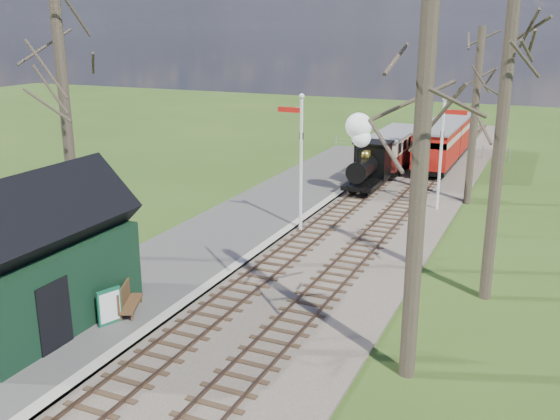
{
  "coord_description": "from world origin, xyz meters",
  "views": [
    {
      "loc": [
        9.46,
        -8.87,
        8.96
      ],
      "look_at": [
        -0.77,
        13.89,
        1.6
      ],
      "focal_mm": 40.0,
      "sensor_mm": 36.0,
      "label": 1
    }
  ],
  "objects_px": {
    "coach": "(394,148)",
    "red_carriage_a": "(436,148)",
    "station_shed": "(36,260)",
    "semaphore_near": "(300,153)",
    "bench": "(127,299)",
    "red_carriage_b": "(451,135)",
    "locomotive": "(367,157)",
    "semaphore_far": "(443,145)",
    "sign_board": "(109,307)",
    "person": "(110,292)"
  },
  "relations": [
    {
      "from": "semaphore_near",
      "to": "bench",
      "type": "height_order",
      "value": "semaphore_near"
    },
    {
      "from": "station_shed",
      "to": "locomotive",
      "type": "xyz_separation_m",
      "value": [
        4.29,
        19.86,
        -0.21
      ]
    },
    {
      "from": "station_shed",
      "to": "red_carriage_b",
      "type": "xyz_separation_m",
      "value": [
        6.9,
        31.91,
        -0.67
      ]
    },
    {
      "from": "semaphore_near",
      "to": "locomotive",
      "type": "height_order",
      "value": "semaphore_near"
    },
    {
      "from": "station_shed",
      "to": "red_carriage_a",
      "type": "distance_m",
      "value": 27.3
    },
    {
      "from": "sign_board",
      "to": "semaphore_far",
      "type": "bearing_deg",
      "value": 68.5
    },
    {
      "from": "red_carriage_a",
      "to": "red_carriage_b",
      "type": "height_order",
      "value": "same"
    },
    {
      "from": "coach",
      "to": "station_shed",
      "type": "bearing_deg",
      "value": -99.41
    },
    {
      "from": "locomotive",
      "to": "red_carriage_b",
      "type": "xyz_separation_m",
      "value": [
        2.61,
        12.05,
        -0.46
      ]
    },
    {
      "from": "sign_board",
      "to": "bench",
      "type": "distance_m",
      "value": 0.95
    },
    {
      "from": "semaphore_far",
      "to": "locomotive",
      "type": "xyz_separation_m",
      "value": [
        -4.39,
        1.86,
        -1.29
      ]
    },
    {
      "from": "locomotive",
      "to": "coach",
      "type": "relative_size",
      "value": 0.62
    },
    {
      "from": "sign_board",
      "to": "person",
      "type": "xyz_separation_m",
      "value": [
        -0.57,
        0.75,
        0.07
      ]
    },
    {
      "from": "locomotive",
      "to": "red_carriage_b",
      "type": "height_order",
      "value": "locomotive"
    },
    {
      "from": "red_carriage_b",
      "to": "coach",
      "type": "bearing_deg",
      "value": -113.49
    },
    {
      "from": "semaphore_near",
      "to": "red_carriage_a",
      "type": "height_order",
      "value": "semaphore_near"
    },
    {
      "from": "semaphore_near",
      "to": "coach",
      "type": "xyz_separation_m",
      "value": [
        0.77,
        13.92,
        -2.11
      ]
    },
    {
      "from": "coach",
      "to": "red_carriage_a",
      "type": "height_order",
      "value": "red_carriage_a"
    },
    {
      "from": "semaphore_far",
      "to": "sign_board",
      "type": "relative_size",
      "value": 4.98
    },
    {
      "from": "semaphore_near",
      "to": "sign_board",
      "type": "bearing_deg",
      "value": -98.27
    },
    {
      "from": "semaphore_near",
      "to": "red_carriage_a",
      "type": "xyz_separation_m",
      "value": [
        3.37,
        14.41,
        -2.02
      ]
    },
    {
      "from": "coach",
      "to": "person",
      "type": "xyz_separation_m",
      "value": [
        -2.96,
        -24.34,
        -0.66
      ]
    },
    {
      "from": "coach",
      "to": "red_carriage_b",
      "type": "distance_m",
      "value": 6.52
    },
    {
      "from": "station_shed",
      "to": "coach",
      "type": "bearing_deg",
      "value": 80.59
    },
    {
      "from": "semaphore_near",
      "to": "semaphore_far",
      "type": "xyz_separation_m",
      "value": [
        5.14,
        6.0,
        -0.27
      ]
    },
    {
      "from": "semaphore_far",
      "to": "locomotive",
      "type": "bearing_deg",
      "value": 157.02
    },
    {
      "from": "station_shed",
      "to": "red_carriage_a",
      "type": "relative_size",
      "value": 1.14
    },
    {
      "from": "red_carriage_b",
      "to": "person",
      "type": "relative_size",
      "value": 4.25
    },
    {
      "from": "semaphore_near",
      "to": "person",
      "type": "xyz_separation_m",
      "value": [
        -2.19,
        -10.42,
        -2.77
      ]
    },
    {
      "from": "locomotive",
      "to": "person",
      "type": "bearing_deg",
      "value": -99.16
    },
    {
      "from": "semaphore_far",
      "to": "coach",
      "type": "height_order",
      "value": "semaphore_far"
    },
    {
      "from": "station_shed",
      "to": "person",
      "type": "bearing_deg",
      "value": 49.76
    },
    {
      "from": "station_shed",
      "to": "bench",
      "type": "bearing_deg",
      "value": 43.76
    },
    {
      "from": "station_shed",
      "to": "red_carriage_a",
      "type": "xyz_separation_m",
      "value": [
        6.9,
        26.41,
        -0.67
      ]
    },
    {
      "from": "coach",
      "to": "person",
      "type": "distance_m",
      "value": 24.53
    },
    {
      "from": "semaphore_far",
      "to": "person",
      "type": "xyz_separation_m",
      "value": [
        -7.33,
        -16.42,
        -2.5
      ]
    },
    {
      "from": "semaphore_near",
      "to": "semaphore_far",
      "type": "relative_size",
      "value": 1.09
    },
    {
      "from": "coach",
      "to": "red_carriage_a",
      "type": "xyz_separation_m",
      "value": [
        2.6,
        0.48,
        0.09
      ]
    },
    {
      "from": "semaphore_near",
      "to": "bench",
      "type": "bearing_deg",
      "value": -99.35
    },
    {
      "from": "red_carriage_b",
      "to": "person",
      "type": "height_order",
      "value": "red_carriage_b"
    },
    {
      "from": "semaphore_near",
      "to": "bench",
      "type": "relative_size",
      "value": 3.86
    },
    {
      "from": "sign_board",
      "to": "coach",
      "type": "bearing_deg",
      "value": 84.55
    },
    {
      "from": "semaphore_near",
      "to": "red_carriage_a",
      "type": "distance_m",
      "value": 14.93
    },
    {
      "from": "coach",
      "to": "red_carriage_a",
      "type": "bearing_deg",
      "value": 10.51
    },
    {
      "from": "person",
      "to": "red_carriage_a",
      "type": "bearing_deg",
      "value": 0.69
    },
    {
      "from": "coach",
      "to": "bench",
      "type": "distance_m",
      "value": 24.3
    },
    {
      "from": "red_carriage_b",
      "to": "semaphore_far",
      "type": "bearing_deg",
      "value": -82.73
    },
    {
      "from": "semaphore_near",
      "to": "person",
      "type": "height_order",
      "value": "semaphore_near"
    },
    {
      "from": "sign_board",
      "to": "locomotive",
      "type": "bearing_deg",
      "value": 82.87
    },
    {
      "from": "locomotive",
      "to": "semaphore_near",
      "type": "bearing_deg",
      "value": -95.5
    }
  ]
}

